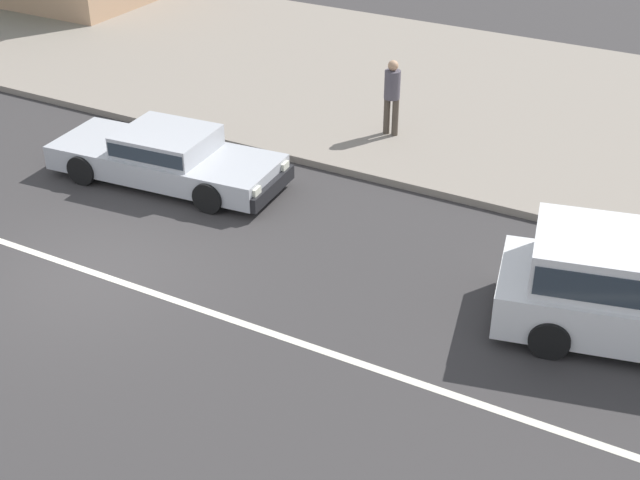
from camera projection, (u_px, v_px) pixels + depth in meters
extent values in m
plane|color=#383535|center=(92.00, 272.00, 14.79)|extent=(160.00, 160.00, 0.00)
cube|color=silver|center=(92.00, 272.00, 14.79)|extent=(50.40, 0.14, 0.01)
cube|color=gray|center=(367.00, 79.00, 22.48)|extent=(68.00, 10.00, 0.15)
cube|color=white|center=(640.00, 264.00, 12.73)|extent=(3.29, 2.32, 0.70)
cube|color=#28333D|center=(640.00, 264.00, 12.73)|extent=(3.18, 2.33, 0.45)
cylinder|color=black|center=(556.00, 274.00, 14.19)|extent=(0.63, 0.35, 0.60)
cylinder|color=black|center=(550.00, 339.00, 12.72)|extent=(0.63, 0.35, 0.60)
cube|color=#B7BABF|center=(166.00, 162.00, 17.53)|extent=(4.73, 2.07, 0.48)
cube|color=#B7BABF|center=(167.00, 141.00, 17.28)|extent=(1.85, 1.65, 0.42)
cube|color=#28333D|center=(167.00, 141.00, 17.28)|extent=(1.78, 1.68, 0.27)
cube|color=black|center=(273.00, 188.00, 16.76)|extent=(0.26, 1.65, 0.28)
cube|color=white|center=(285.00, 166.00, 17.13)|extent=(0.10, 0.25, 0.14)
cube|color=white|center=(257.00, 191.00, 16.20)|extent=(0.10, 0.25, 0.14)
cylinder|color=black|center=(249.00, 163.00, 17.71)|extent=(0.62, 0.27, 0.60)
cylinder|color=black|center=(209.00, 197.00, 16.46)|extent=(0.62, 0.27, 0.60)
cylinder|color=black|center=(129.00, 139.00, 18.71)|extent=(0.62, 0.27, 0.60)
cylinder|color=black|center=(83.00, 170.00, 17.46)|extent=(0.62, 0.27, 0.60)
cylinder|color=#4C4238|center=(387.00, 115.00, 19.16)|extent=(0.14, 0.14, 0.82)
cylinder|color=#4C4238|center=(395.00, 117.00, 19.07)|extent=(0.14, 0.14, 0.82)
cylinder|color=#514C56|center=(392.00, 85.00, 18.75)|extent=(0.34, 0.34, 0.62)
sphere|color=tan|center=(393.00, 65.00, 18.54)|extent=(0.22, 0.22, 0.22)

